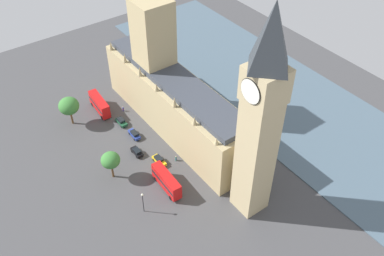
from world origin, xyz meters
The scene contains 15 objects.
ground_plane centered at (0.00, 0.00, 0.00)m, with size 142.28×142.28×0.00m, color #424244.
river_thames centered at (-36.17, 0.00, 0.12)m, with size 39.93×128.05×0.25m, color #475B6B.
parliament_building centered at (-1.99, -2.03, 10.30)m, with size 12.83×55.86×35.45m.
clock_tower centered at (-0.02, 33.75, 27.56)m, with size 7.51×7.51×53.31m.
double_decker_bus_kerbside centered at (12.75, -19.48, 2.63)m, with size 3.18×10.63×4.75m.
car_dark_green_far_end centered at (10.52, -10.42, 0.89)m, with size 1.98×4.41×1.74m.
car_blue_midblock centered at (10.18, -3.41, 0.89)m, with size 1.91×4.74×1.74m.
car_black_corner centered at (13.20, 3.11, 0.89)m, with size 1.87×4.25×1.74m.
car_yellow_cab_opposite_hall centered at (10.08, 9.39, 0.89)m, with size 1.92×4.63×1.74m.
double_decker_bus_trailing centered at (13.25, 17.88, 2.63)m, with size 3.01×10.60×4.75m.
pedestrian_by_river_gate centered at (7.14, -15.37, 0.74)m, with size 0.63×0.69×1.64m.
pedestrian_under_trees centered at (5.96, 11.37, 0.72)m, with size 0.59×0.67×1.61m.
plane_tree_near_tower centered at (22.32, 6.55, 5.97)m, with size 4.87×4.87×8.09m.
plane_tree_leading centered at (21.98, -19.12, 6.50)m, with size 5.88×5.88×9.03m.
street_lamp_slot_10 centered at (21.67, 20.74, 4.42)m, with size 0.56×0.56×6.34m.
Camera 1 is at (49.22, 78.01, 82.39)m, focal length 39.75 mm.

